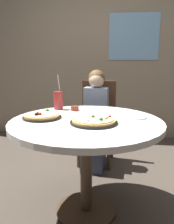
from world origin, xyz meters
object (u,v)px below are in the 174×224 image
dining_table (86,134)px  sauce_bowl (75,108)px  plate_small (135,117)px  pizza_veggie (94,121)px  soda_cup (58,100)px  diner_child (95,125)px  chair_wooden (98,117)px  pizza_cheese (42,116)px

dining_table → sauce_bowl: 0.37m
dining_table → plate_small: (0.36, 0.13, 0.11)m
pizza_veggie → dining_table: bearing=129.7°
pizza_veggie → soda_cup: bearing=129.6°
plate_small → pizza_veggie: bearing=-145.6°
diner_child → sauce_bowl: diner_child is taller
pizza_veggie → plate_small: size_ratio=1.86×
diner_child → soda_cup: diner_child is taller
diner_child → soda_cup: size_ratio=3.52×
sauce_bowl → plate_small: (0.50, -0.19, -0.02)m
diner_child → dining_table: bearing=-89.5°
chair_wooden → pizza_cheese: (-0.35, -0.98, 0.24)m
diner_child → soda_cup: 0.65m
pizza_veggie → sauce_bowl: size_ratio=4.77×
dining_table → pizza_veggie: (0.06, -0.08, 0.13)m
dining_table → diner_child: 0.84m
diner_child → sauce_bowl: 0.60m
pizza_veggie → sauce_bowl: 0.45m
dining_table → pizza_cheese: (-0.34, 0.02, 0.13)m
chair_wooden → plate_small: (0.36, -0.88, 0.22)m
pizza_cheese → sauce_bowl: size_ratio=4.21×
plate_small → pizza_cheese: bearing=-171.6°
sauce_bowl → plate_small: size_ratio=0.39×
soda_cup → diner_child: bearing=58.1°
pizza_veggie → plate_small: 0.36m
pizza_cheese → chair_wooden: bearing=70.4°
chair_wooden → soda_cup: size_ratio=3.09×
dining_table → chair_wooden: bearing=89.5°
dining_table → soda_cup: size_ratio=3.65×
pizza_veggie → diner_child: bearing=94.5°
pizza_veggie → pizza_cheese: same height
chair_wooden → diner_child: size_ratio=0.88×
diner_child → pizza_cheese: 0.91m
diner_child → pizza_veggie: diner_child is taller
diner_child → sauce_bowl: size_ratio=15.46×
pizza_cheese → soda_cup: 0.34m
chair_wooden → soda_cup: (-0.30, -0.65, 0.30)m
sauce_bowl → chair_wooden: bearing=77.8°
pizza_cheese → plate_small: 0.71m
chair_wooden → sauce_bowl: bearing=-102.2°
dining_table → pizza_cheese: 0.36m
chair_wooden → plate_small: bearing=-67.9°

